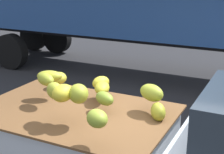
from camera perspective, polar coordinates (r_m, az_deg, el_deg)
pickup_truck at (r=4.18m, az=16.06°, el=-12.31°), size 4.69×1.79×1.70m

